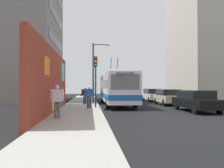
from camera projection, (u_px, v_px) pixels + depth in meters
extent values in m
plane|color=black|center=(99.00, 108.00, 19.86)|extent=(80.00, 80.00, 0.00)
cube|color=#9E9B93|center=(81.00, 107.00, 19.70)|extent=(48.00, 3.20, 0.15)
cube|color=maroon|center=(52.00, 82.00, 15.40)|extent=(13.65, 0.30, 4.32)
cube|color=#8C19D8|center=(56.00, 94.00, 15.80)|extent=(1.69, 0.02, 1.50)
cube|color=yellow|center=(54.00, 101.00, 15.06)|extent=(1.23, 0.02, 1.18)
cube|color=#33D8E5|center=(63.00, 72.00, 20.15)|extent=(1.87, 0.02, 1.56)
cube|color=#33D8E5|center=(57.00, 100.00, 16.34)|extent=(2.00, 0.02, 0.83)
cube|color=orange|center=(47.00, 66.00, 12.60)|extent=(1.48, 0.02, 1.02)
cube|color=gray|center=(24.00, 30.00, 29.20)|extent=(13.76, 8.12, 18.12)
cube|color=black|center=(57.00, 67.00, 29.54)|extent=(11.70, 0.04, 1.10)
cube|color=black|center=(57.00, 42.00, 29.58)|extent=(11.70, 0.04, 1.10)
cube|color=black|center=(57.00, 18.00, 29.62)|extent=(11.70, 0.04, 1.10)
cube|color=#B2A899|center=(199.00, 42.00, 37.48)|extent=(13.14, 6.89, 18.32)
cube|color=black|center=(219.00, 71.00, 37.76)|extent=(11.17, 0.04, 1.10)
cube|color=black|center=(219.00, 52.00, 37.80)|extent=(11.17, 0.04, 1.10)
cube|color=black|center=(219.00, 33.00, 37.84)|extent=(11.17, 0.04, 1.10)
cube|color=black|center=(219.00, 14.00, 37.88)|extent=(11.17, 0.04, 1.10)
cube|color=silver|center=(116.00, 88.00, 23.12)|extent=(12.28, 2.56, 2.59)
cube|color=silver|center=(116.00, 74.00, 23.14)|extent=(11.79, 2.35, 0.12)
cube|color=#1959A5|center=(116.00, 95.00, 23.11)|extent=(12.30, 2.58, 0.44)
cube|color=black|center=(125.00, 82.00, 17.04)|extent=(0.04, 2.17, 1.16)
cube|color=black|center=(116.00, 84.00, 23.13)|extent=(11.29, 2.59, 0.83)
cube|color=orange|center=(125.00, 74.00, 17.05)|extent=(0.06, 1.41, 0.28)
cylinder|color=black|center=(117.00, 68.00, 25.01)|extent=(1.43, 0.06, 2.00)
cylinder|color=black|center=(111.00, 68.00, 24.95)|extent=(1.43, 0.06, 2.00)
cylinder|color=black|center=(135.00, 103.00, 19.31)|extent=(1.00, 0.28, 1.00)
cylinder|color=black|center=(108.00, 103.00, 19.08)|extent=(1.00, 0.28, 1.00)
cylinder|color=black|center=(122.00, 98.00, 27.13)|extent=(1.00, 0.28, 1.00)
cylinder|color=black|center=(102.00, 98.00, 26.90)|extent=(1.00, 0.28, 1.00)
cube|color=black|center=(196.00, 103.00, 16.89)|extent=(4.92, 1.90, 0.66)
cube|color=black|center=(195.00, 94.00, 17.00)|extent=(2.95, 1.71, 0.60)
cylinder|color=black|center=(219.00, 109.00, 15.36)|extent=(0.64, 0.22, 0.64)
cylinder|color=black|center=(195.00, 110.00, 15.19)|extent=(0.64, 0.22, 0.64)
cylinder|color=black|center=(197.00, 105.00, 18.59)|extent=(0.64, 0.22, 0.64)
cylinder|color=black|center=(177.00, 106.00, 18.42)|extent=(0.64, 0.22, 0.64)
cube|color=#C6B793|center=(168.00, 99.00, 22.92)|extent=(4.11, 1.91, 0.66)
cube|color=black|center=(168.00, 92.00, 23.00)|extent=(2.47, 1.72, 0.60)
cylinder|color=black|center=(182.00, 103.00, 21.64)|extent=(0.64, 0.22, 0.64)
cylinder|color=black|center=(164.00, 103.00, 21.48)|extent=(0.64, 0.22, 0.64)
cylinder|color=black|center=(172.00, 101.00, 24.35)|extent=(0.64, 0.22, 0.64)
cylinder|color=black|center=(156.00, 101.00, 24.18)|extent=(0.64, 0.22, 0.64)
cube|color=white|center=(152.00, 96.00, 28.71)|extent=(4.61, 1.76, 0.66)
cube|color=black|center=(152.00, 91.00, 28.81)|extent=(2.76, 1.58, 0.60)
cylinder|color=black|center=(162.00, 99.00, 27.27)|extent=(0.64, 0.22, 0.64)
cylinder|color=black|center=(149.00, 100.00, 27.12)|extent=(0.64, 0.22, 0.64)
cylinder|color=black|center=(155.00, 98.00, 30.30)|extent=(0.64, 0.22, 0.64)
cylinder|color=black|center=(143.00, 98.00, 30.14)|extent=(0.64, 0.22, 0.64)
cylinder|color=#595960|center=(59.00, 110.00, 12.18)|extent=(0.14, 0.14, 0.88)
cylinder|color=#595960|center=(55.00, 110.00, 12.16)|extent=(0.14, 0.14, 0.88)
cube|color=silver|center=(57.00, 96.00, 12.18)|extent=(0.22, 0.51, 0.66)
cylinder|color=silver|center=(63.00, 95.00, 12.21)|extent=(0.09, 0.09, 0.63)
cylinder|color=silver|center=(51.00, 95.00, 12.15)|extent=(0.09, 0.09, 0.63)
sphere|color=beige|center=(57.00, 87.00, 12.18)|extent=(0.24, 0.24, 0.24)
cylinder|color=#1E1E2D|center=(90.00, 103.00, 18.08)|extent=(0.14, 0.14, 0.87)
cylinder|color=#1E1E2D|center=(88.00, 103.00, 18.06)|extent=(0.14, 0.14, 0.87)
cube|color=#264C99|center=(89.00, 93.00, 18.08)|extent=(0.22, 0.51, 0.65)
cylinder|color=#264C99|center=(93.00, 93.00, 18.11)|extent=(0.09, 0.09, 0.62)
cylinder|color=#264C99|center=(85.00, 93.00, 18.05)|extent=(0.09, 0.09, 0.62)
sphere|color=beige|center=(89.00, 87.00, 18.08)|extent=(0.23, 0.23, 0.23)
cube|color=#593319|center=(84.00, 97.00, 18.04)|extent=(0.14, 0.10, 0.24)
cylinder|color=#1E1E2D|center=(86.00, 100.00, 22.42)|extent=(0.14, 0.14, 0.82)
cylinder|color=#1E1E2D|center=(84.00, 100.00, 22.40)|extent=(0.14, 0.14, 0.82)
cube|color=black|center=(85.00, 92.00, 22.42)|extent=(0.22, 0.48, 0.62)
cylinder|color=black|center=(88.00, 92.00, 22.45)|extent=(0.09, 0.09, 0.59)
cylinder|color=black|center=(82.00, 92.00, 22.39)|extent=(0.09, 0.09, 0.59)
sphere|color=tan|center=(85.00, 88.00, 22.43)|extent=(0.22, 0.22, 0.22)
cube|color=black|center=(81.00, 95.00, 22.38)|extent=(0.14, 0.10, 0.24)
cylinder|color=#2D382D|center=(96.00, 82.00, 19.17)|extent=(0.14, 0.14, 4.23)
cube|color=black|center=(96.00, 62.00, 18.97)|extent=(0.20, 0.28, 0.84)
sphere|color=red|center=(96.00, 58.00, 18.86)|extent=(0.18, 0.18, 0.18)
sphere|color=yellow|center=(96.00, 61.00, 18.86)|extent=(0.18, 0.18, 0.18)
sphere|color=green|center=(96.00, 65.00, 18.85)|extent=(0.18, 0.18, 0.18)
cylinder|color=#4C4C51|center=(93.00, 72.00, 25.85)|extent=(0.18, 0.18, 6.63)
cylinder|color=#4C4C51|center=(101.00, 45.00, 25.97)|extent=(0.10, 1.75, 0.10)
ellipsoid|color=silver|center=(109.00, 45.00, 26.05)|extent=(0.44, 0.28, 0.20)
cylinder|color=black|center=(107.00, 109.00, 18.55)|extent=(2.03, 2.03, 0.00)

